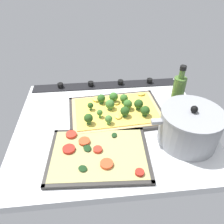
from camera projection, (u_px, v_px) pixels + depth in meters
ground_plane at (112, 125)px, 88.18cm from camera, size 75.83×65.67×3.00cm
stove_control_panel at (106, 85)px, 110.09cm from camera, size 72.80×7.00×2.60cm
baking_tray_front at (116, 112)px, 91.97cm from camera, size 40.65×28.99×1.30cm
broccoli_pizza at (117, 109)px, 90.83cm from camera, size 38.09×26.43×6.00cm
baking_tray_back at (99, 155)px, 73.04cm from camera, size 35.00×26.67×1.30cm
veggie_pizza_back at (98, 153)px, 72.72cm from camera, size 32.46×24.12×1.90cm
cooking_pot at (189, 127)px, 75.30cm from camera, size 27.96×21.18×15.37cm
oil_bottle at (177, 94)px, 87.55cm from camera, size 4.89×4.89×21.41cm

